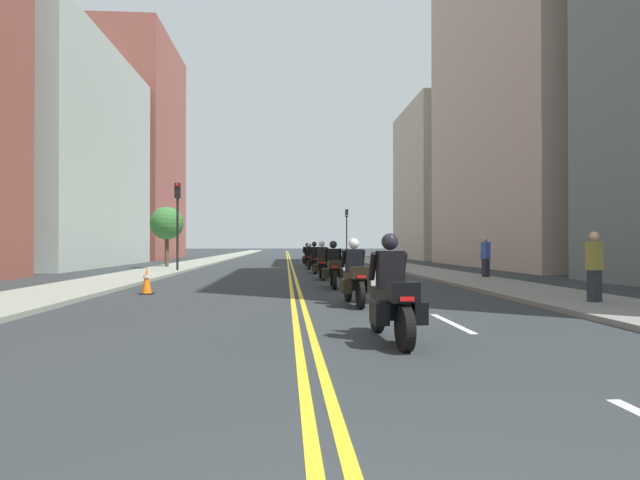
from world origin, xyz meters
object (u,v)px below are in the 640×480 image
at_px(street_tree_0, 167,224).
at_px(motorcycle_6, 307,257).
at_px(motorcycle_3, 322,264).
at_px(motorcycle_0, 392,299).
at_px(traffic_light_near, 177,210).
at_px(motorcycle_4, 314,260).
at_px(pedestrian_1, 486,257).
at_px(pedestrian_0, 595,268).
at_px(motorcycle_2, 333,269).
at_px(motorcycle_5, 309,258).
at_px(motorcycle_1, 355,278).
at_px(traffic_light_far, 347,225).
at_px(traffic_cone_0, 147,280).

bearing_deg(street_tree_0, motorcycle_6, 21.28).
relative_size(motorcycle_3, motorcycle_6, 0.99).
height_order(motorcycle_0, traffic_light_near, traffic_light_near).
distance_m(motorcycle_4, pedestrian_1, 8.74).
bearing_deg(motorcycle_4, pedestrian_0, -67.93).
height_order(pedestrian_0, street_tree_0, street_tree_0).
distance_m(motorcycle_2, pedestrian_1, 7.66).
height_order(motorcycle_2, street_tree_0, street_tree_0).
relative_size(motorcycle_0, pedestrian_0, 1.27).
xyz_separation_m(motorcycle_2, motorcycle_5, (-0.19, 13.65, -0.02)).
bearing_deg(street_tree_0, motorcycle_1, -65.69).
xyz_separation_m(motorcycle_5, street_tree_0, (-8.70, 1.18, 2.12)).
distance_m(motorcycle_5, traffic_light_near, 8.31).
relative_size(motorcycle_1, traffic_light_near, 0.48).
relative_size(motorcycle_0, traffic_light_far, 0.44).
distance_m(motorcycle_4, motorcycle_5, 4.58).
xyz_separation_m(motorcycle_4, motorcycle_5, (-0.05, 4.58, -0.03)).
bearing_deg(traffic_light_far, traffic_light_near, -115.18).
relative_size(motorcycle_5, traffic_light_far, 0.44).
bearing_deg(motorcycle_4, motorcycle_2, -88.83).
relative_size(traffic_cone_0, street_tree_0, 0.22).
height_order(motorcycle_0, street_tree_0, street_tree_0).
bearing_deg(pedestrian_0, motorcycle_2, 114.35).
relative_size(motorcycle_2, traffic_cone_0, 2.61).
relative_size(motorcycle_2, motorcycle_3, 0.98).
xyz_separation_m(motorcycle_0, pedestrian_1, (6.73, 13.32, 0.28)).
distance_m(motorcycle_4, pedestrian_0, 15.78).
relative_size(motorcycle_5, street_tree_0, 0.60).
height_order(motorcycle_2, motorcycle_3, motorcycle_3).
relative_size(motorcycle_4, traffic_light_near, 0.47).
bearing_deg(traffic_light_far, motorcycle_6, -105.39).
height_order(motorcycle_2, motorcycle_4, motorcycle_4).
bearing_deg(traffic_cone_0, traffic_light_far, 74.43).
height_order(motorcycle_2, traffic_light_far, traffic_light_far).
relative_size(motorcycle_5, traffic_cone_0, 2.74).
xyz_separation_m(motorcycle_2, pedestrian_0, (5.72, -5.58, 0.26)).
distance_m(motorcycle_3, street_tree_0, 13.82).
distance_m(motorcycle_5, traffic_cone_0, 16.33).
bearing_deg(traffic_light_far, motorcycle_5, -102.48).
bearing_deg(motorcycle_0, motorcycle_1, 85.84).
bearing_deg(motorcycle_1, traffic_light_near, 112.46).
bearing_deg(street_tree_0, pedestrian_0, -54.41).
bearing_deg(traffic_light_far, pedestrian_1, -86.38).
bearing_deg(motorcycle_0, street_tree_0, 106.60).
xyz_separation_m(motorcycle_6, pedestrian_1, (6.84, -14.58, 0.30)).
bearing_deg(motorcycle_6, motorcycle_1, -92.20).
distance_m(motorcycle_0, pedestrian_0, 7.03).
xyz_separation_m(pedestrian_0, street_tree_0, (-14.60, 20.41, 1.83)).
xyz_separation_m(motorcycle_5, traffic_light_far, (4.89, 22.08, 2.85)).
bearing_deg(traffic_light_near, motorcycle_1, -64.18).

